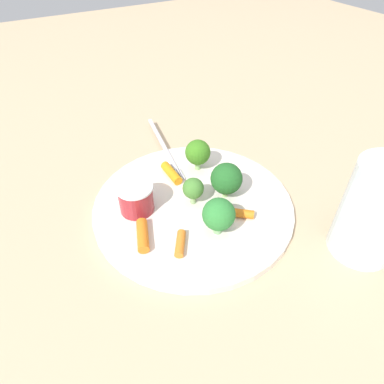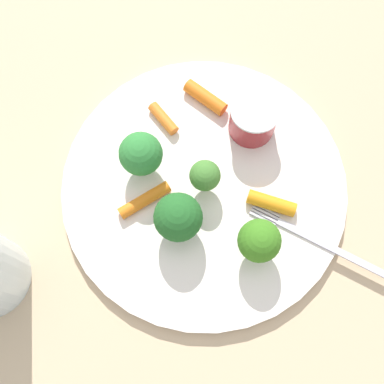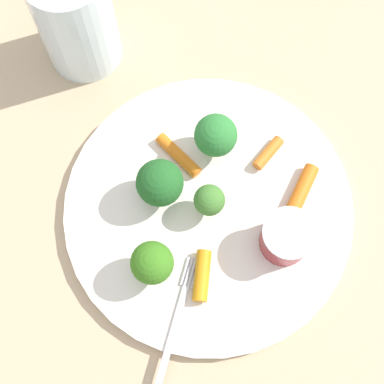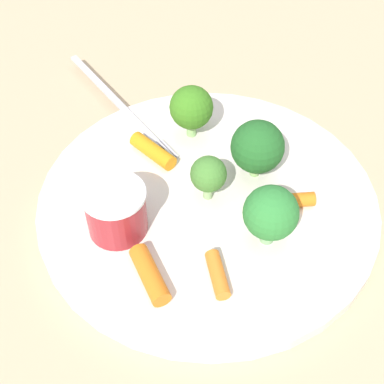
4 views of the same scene
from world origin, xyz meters
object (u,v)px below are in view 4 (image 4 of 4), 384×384
Objects in this scene: plate at (208,201)px; fork at (120,105)px; broccoli_floret_0 at (258,147)px; broccoli_floret_1 at (208,175)px; carrot_stick_0 at (149,153)px; broccoli_floret_3 at (267,217)px; sauce_cup at (116,211)px; carrot_stick_3 at (150,274)px; carrot_stick_1 at (218,274)px; broccoli_floret_2 at (191,108)px; carrot_stick_2 at (282,201)px.

plate is 0.15m from fork.
plate is at bearing 167.70° from broccoli_floret_0.
broccoli_floret_1 is at bearing 179.48° from plate.
plate is 6.00× the size of carrot_stick_0.
broccoli_floret_3 is (-0.00, -0.06, 0.01)m from broccoli_floret_1.
broccoli_floret_1 is 0.21× the size of fork.
carrot_stick_3 is (-0.02, -0.06, -0.01)m from sauce_cup.
carrot_stick_3 is (-0.09, -0.10, 0.00)m from carrot_stick_0.
carrot_stick_1 is at bearing -110.93° from fork.
broccoli_floret_1 is 0.10m from carrot_stick_3.
broccoli_floret_3 is (0.07, -0.09, 0.01)m from sauce_cup.
plate is 5.78× the size of sauce_cup.
broccoli_floret_0 is at bearing 7.11° from carrot_stick_3.
carrot_stick_0 reaches higher than plate.
carrot_stick_2 is at bearing -95.22° from broccoli_floret_2.
broccoli_floret_3 is at bearing -134.56° from broccoli_floret_0.
broccoli_floret_3 reaches higher than carrot_stick_3.
sauce_cup reaches higher than carrot_stick_2.
plate is at bearing -0.52° from broccoli_floret_1.
broccoli_floret_3 is (-0.05, -0.13, -0.00)m from broccoli_floret_2.
broccoli_floret_0 reaches higher than broccoli_floret_3.
carrot_stick_1 is (-0.05, -0.06, -0.02)m from broccoli_floret_1.
fork is (-0.02, 0.16, -0.03)m from broccoli_floret_0.
plate is at bearing -86.45° from carrot_stick_0.
broccoli_floret_3 reaches higher than plate.
carrot_stick_1 is at bearing -131.04° from broccoli_floret_1.
carrot_stick_1 is (0.02, -0.09, -0.02)m from sauce_cup.
carrot_stick_0 is at bearing 48.25° from carrot_stick_3.
broccoli_floret_0 reaches higher than carrot_stick_0.
broccoli_floret_0 is 1.31× the size of broccoli_floret_1.
carrot_stick_3 is at bearing -145.53° from broccoli_floret_2.
broccoli_floret_3 reaches higher than fork.
broccoli_floret_3 is 0.10m from carrot_stick_3.
fork is at bearing 80.06° from broccoli_floret_1.
broccoli_floret_0 is 1.06× the size of broccoli_floret_2.
broccoli_floret_3 is at bearing -111.35° from broccoli_floret_2.
fork is (0.03, 0.15, 0.01)m from plate.
plate is at bearing -124.94° from broccoli_floret_2.
carrot_stick_1 is at bearing 177.35° from broccoli_floret_3.
broccoli_floret_0 is 1.03× the size of broccoli_floret_3.
broccoli_floret_2 is at bearing -75.65° from fork.
broccoli_floret_1 is 0.07m from carrot_stick_2.
carrot_stick_0 is at bearing 93.36° from broccoli_floret_1.
broccoli_floret_0 reaches higher than carrot_stick_1.
carrot_stick_3 reaches higher than fork.
broccoli_floret_1 is at bearing 85.86° from broccoli_floret_3.
broccoli_floret_0 is 0.28× the size of fork.
broccoli_floret_2 is at bearing 34.47° from carrot_stick_3.
sauce_cup is 1.18× the size of broccoli_floret_1.
sauce_cup is 0.13m from broccoli_floret_2.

